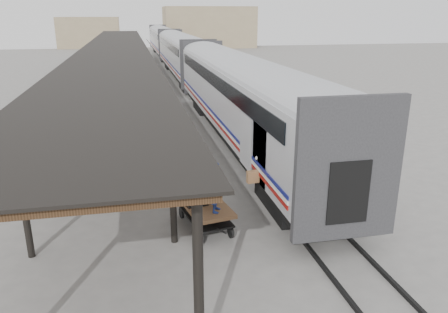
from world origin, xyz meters
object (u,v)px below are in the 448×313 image
object	(u,v)px
baggage_cart	(205,209)
pedestrian	(148,114)
luggage_tug	(152,113)
porter	(216,187)

from	to	relation	value
baggage_cart	pedestrian	distance (m)	13.35
baggage_cart	luggage_tug	xyz separation A→B (m)	(-0.88, 14.88, -0.03)
porter	pedestrian	world-z (taller)	porter
baggage_cart	luggage_tug	world-z (taller)	luggage_tug
luggage_tug	pedestrian	xyz separation A→B (m)	(-0.32, -1.59, 0.33)
luggage_tug	pedestrian	bearing A→B (deg)	-125.57
porter	luggage_tug	bearing A→B (deg)	23.36
luggage_tug	porter	world-z (taller)	porter
baggage_cart	porter	bearing A→B (deg)	-79.31
porter	pedestrian	size ratio (longest dim) A/B	0.84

